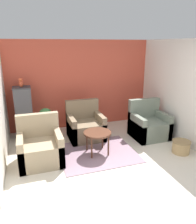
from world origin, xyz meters
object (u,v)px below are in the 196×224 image
at_px(wicker_basket, 181,146).
at_px(parrot, 21,83).
at_px(coffee_table, 97,134).
at_px(birdcage, 24,113).
at_px(potted_plant, 46,119).
at_px(armchair_left, 40,148).
at_px(armchair_right, 149,126).
at_px(armchair_middle, 85,127).

bearing_deg(wicker_basket, parrot, 148.37).
bearing_deg(coffee_table, wicker_basket, -17.83).
xyz_separation_m(birdcage, parrot, (-0.00, 0.00, 0.78)).
bearing_deg(coffee_table, parrot, 135.90).
xyz_separation_m(potted_plant, wicker_basket, (2.75, -1.84, -0.33)).
height_order(armchair_left, birdcage, birdcage).
distance_m(birdcage, wicker_basket, 3.85).
distance_m(potted_plant, wicker_basket, 3.32).
xyz_separation_m(armchair_right, parrot, (-3.03, 0.99, 1.12)).
height_order(parrot, potted_plant, parrot).
distance_m(armchair_left, armchair_right, 2.80).
distance_m(birdcage, potted_plant, 0.56).
relative_size(birdcage, wicker_basket, 3.35).
xyz_separation_m(coffee_table, armchair_middle, (-0.03, 0.88, -0.14)).
height_order(armchair_right, parrot, parrot).
distance_m(birdcage, parrot, 0.78).
bearing_deg(parrot, wicker_basket, -31.63).
distance_m(armchair_right, birdcage, 3.20).
height_order(coffee_table, wicker_basket, coffee_table).
bearing_deg(armchair_left, potted_plant, 78.90).
height_order(potted_plant, wicker_basket, potted_plant).
bearing_deg(armchair_middle, birdcage, 159.04).
relative_size(coffee_table, armchair_right, 0.63).
bearing_deg(birdcage, armchair_left, -79.36).
height_order(armchair_middle, wicker_basket, armchair_middle).
distance_m(armchair_left, potted_plant, 1.28).
relative_size(armchair_right, wicker_basket, 2.41).
bearing_deg(armchair_right, wicker_basket, -77.44).
relative_size(armchair_middle, potted_plant, 1.23).
distance_m(coffee_table, armchair_right, 1.62).
xyz_separation_m(parrot, wicker_basket, (3.25, -2.00, -1.28)).
bearing_deg(armchair_left, armchair_middle, 35.79).
height_order(armchair_right, potted_plant, armchair_right).
bearing_deg(coffee_table, armchair_left, 178.89).
height_order(birdcage, parrot, parrot).
distance_m(armchair_middle, wicker_basket, 2.32).
xyz_separation_m(armchair_right, birdcage, (-3.03, 0.99, 0.34)).
xyz_separation_m(armchair_middle, birdcage, (-1.45, 0.55, 0.34)).
distance_m(armchair_middle, birdcage, 1.59).
relative_size(armchair_left, armchair_right, 1.00).
bearing_deg(parrot, armchair_right, -18.10).
xyz_separation_m(armchair_right, armchair_middle, (-1.58, 0.43, 0.00)).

